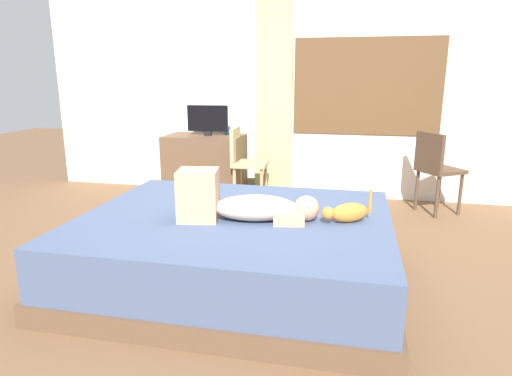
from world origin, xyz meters
TOP-DOWN VIEW (x-y plane):
  - ground_plane at (0.00, 0.00)m, footprint 16.00×16.00m
  - back_wall_with_window at (0.02, 2.55)m, footprint 6.40×0.14m
  - bed at (-0.13, 0.04)m, footprint 2.17×1.79m
  - person_lying at (-0.07, -0.05)m, footprint 0.94×0.40m
  - cat at (0.62, 0.05)m, footprint 0.32×0.23m
  - desk at (-1.08, 2.15)m, footprint 0.90×0.56m
  - tv_monitor at (-1.03, 2.15)m, footprint 0.48×0.10m
  - cup at (-0.84, 2.33)m, footprint 0.08×0.08m
  - chair_by_desk at (-0.55, 1.96)m, footprint 0.40×0.40m
  - chair_spare at (1.49, 2.02)m, footprint 0.53×0.53m
  - curtain_left at (-0.30, 2.43)m, footprint 0.44×0.06m

SIDE VIEW (x-z plane):
  - ground_plane at x=0.00m, z-range 0.00..0.00m
  - bed at x=-0.13m, z-range 0.00..0.48m
  - desk at x=-1.08m, z-range 0.00..0.74m
  - chair_by_desk at x=-0.55m, z-range 0.08..0.94m
  - chair_spare at x=1.49m, z-range 0.08..0.94m
  - cat at x=0.62m, z-range 0.45..0.66m
  - person_lying at x=-0.07m, z-range 0.43..0.77m
  - cup at x=-0.84m, z-range 0.74..0.83m
  - tv_monitor at x=-1.03m, z-range 0.75..1.10m
  - curtain_left at x=-0.30m, z-range 0.00..2.69m
  - back_wall_with_window at x=0.02m, z-range 0.00..2.90m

